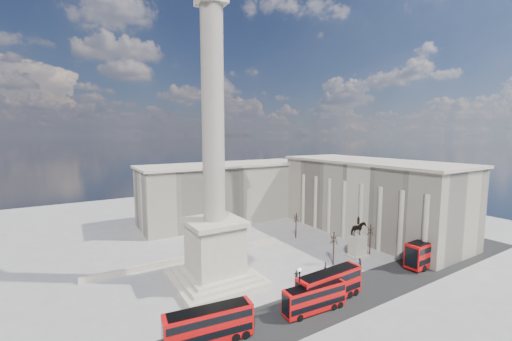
{
  "coord_description": "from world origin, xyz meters",
  "views": [
    {
      "loc": [
        -20.69,
        -42.03,
        24.74
      ],
      "look_at": [
        5.93,
        1.43,
        19.05
      ],
      "focal_mm": 22.0,
      "sensor_mm": 36.0,
      "label": 1
    }
  ],
  "objects_px": {
    "red_bus_a": "(209,325)",
    "red_bus_c": "(315,298)",
    "red_bus_b": "(330,285)",
    "pedestrian_standing": "(359,263)",
    "nelsons_column": "(214,207)",
    "red_bus_d": "(429,251)",
    "victorian_lamp": "(299,286)",
    "pedestrian_walking": "(325,266)",
    "equestrian_statue": "(358,243)",
    "pedestrian_crossing": "(297,276)"
  },
  "relations": [
    {
      "from": "red_bus_d",
      "to": "victorian_lamp",
      "type": "height_order",
      "value": "victorian_lamp"
    },
    {
      "from": "red_bus_d",
      "to": "pedestrian_walking",
      "type": "bearing_deg",
      "value": 154.92
    },
    {
      "from": "red_bus_b",
      "to": "equestrian_statue",
      "type": "distance_m",
      "value": 19.87
    },
    {
      "from": "pedestrian_walking",
      "to": "red_bus_d",
      "type": "bearing_deg",
      "value": -39.87
    },
    {
      "from": "red_bus_b",
      "to": "pedestrian_walking",
      "type": "xyz_separation_m",
      "value": [
        6.93,
        8.03,
        -1.54
      ]
    },
    {
      "from": "equestrian_statue",
      "to": "pedestrian_walking",
      "type": "distance_m",
      "value": 10.75
    },
    {
      "from": "red_bus_b",
      "to": "pedestrian_walking",
      "type": "height_order",
      "value": "red_bus_b"
    },
    {
      "from": "red_bus_a",
      "to": "equestrian_statue",
      "type": "height_order",
      "value": "equestrian_statue"
    },
    {
      "from": "pedestrian_standing",
      "to": "red_bus_c",
      "type": "bearing_deg",
      "value": 1.73
    },
    {
      "from": "red_bus_b",
      "to": "red_bus_c",
      "type": "relative_size",
      "value": 1.18
    },
    {
      "from": "nelsons_column",
      "to": "red_bus_d",
      "type": "xyz_separation_m",
      "value": [
        38.2,
        -14.85,
        -10.28
      ]
    },
    {
      "from": "equestrian_statue",
      "to": "pedestrian_standing",
      "type": "height_order",
      "value": "equestrian_statue"
    },
    {
      "from": "red_bus_a",
      "to": "equestrian_statue",
      "type": "relative_size",
      "value": 1.29
    },
    {
      "from": "red_bus_a",
      "to": "pedestrian_standing",
      "type": "relative_size",
      "value": 5.78
    },
    {
      "from": "victorian_lamp",
      "to": "pedestrian_walking",
      "type": "distance_m",
      "value": 15.24
    },
    {
      "from": "red_bus_d",
      "to": "red_bus_b",
      "type": "bearing_deg",
      "value": 177.65
    },
    {
      "from": "red_bus_b",
      "to": "equestrian_statue",
      "type": "bearing_deg",
      "value": 27.06
    },
    {
      "from": "victorian_lamp",
      "to": "pedestrian_walking",
      "type": "height_order",
      "value": "victorian_lamp"
    },
    {
      "from": "red_bus_c",
      "to": "pedestrian_crossing",
      "type": "distance_m",
      "value": 9.51
    },
    {
      "from": "red_bus_a",
      "to": "pedestrian_walking",
      "type": "xyz_separation_m",
      "value": [
        26.09,
        7.53,
        -1.39
      ]
    },
    {
      "from": "red_bus_a",
      "to": "pedestrian_walking",
      "type": "distance_m",
      "value": 27.19
    },
    {
      "from": "red_bus_a",
      "to": "red_bus_c",
      "type": "xyz_separation_m",
      "value": [
        15.32,
        -1.49,
        -0.23
      ]
    },
    {
      "from": "equestrian_statue",
      "to": "pedestrian_standing",
      "type": "relative_size",
      "value": 4.46
    },
    {
      "from": "red_bus_c",
      "to": "red_bus_d",
      "type": "xyz_separation_m",
      "value": [
        29.99,
        0.84,
        0.6
      ]
    },
    {
      "from": "nelsons_column",
      "to": "red_bus_d",
      "type": "height_order",
      "value": "nelsons_column"
    },
    {
      "from": "nelsons_column",
      "to": "equestrian_statue",
      "type": "height_order",
      "value": "nelsons_column"
    },
    {
      "from": "equestrian_statue",
      "to": "red_bus_d",
      "type": "bearing_deg",
      "value": -48.17
    },
    {
      "from": "red_bus_c",
      "to": "red_bus_d",
      "type": "distance_m",
      "value": 30.01
    },
    {
      "from": "pedestrian_walking",
      "to": "victorian_lamp",
      "type": "bearing_deg",
      "value": -164.8
    },
    {
      "from": "red_bus_b",
      "to": "pedestrian_standing",
      "type": "relative_size",
      "value": 6.08
    },
    {
      "from": "nelsons_column",
      "to": "red_bus_c",
      "type": "xyz_separation_m",
      "value": [
        8.21,
        -15.69,
        -10.88
      ]
    },
    {
      "from": "nelsons_column",
      "to": "red_bus_c",
      "type": "bearing_deg",
      "value": -62.39
    },
    {
      "from": "red_bus_a",
      "to": "equestrian_statue",
      "type": "distance_m",
      "value": 37.66
    },
    {
      "from": "red_bus_a",
      "to": "pedestrian_standing",
      "type": "bearing_deg",
      "value": 16.34
    },
    {
      "from": "nelsons_column",
      "to": "pedestrian_crossing",
      "type": "xyz_separation_m",
      "value": [
        11.96,
        -7.02,
        -11.97
      ]
    },
    {
      "from": "victorian_lamp",
      "to": "pedestrian_standing",
      "type": "distance_m",
      "value": 19.99
    },
    {
      "from": "red_bus_a",
      "to": "pedestrian_standing",
      "type": "xyz_separation_m",
      "value": [
        32.41,
        5.13,
        -1.33
      ]
    },
    {
      "from": "pedestrian_standing",
      "to": "pedestrian_crossing",
      "type": "relative_size",
      "value": 1.0
    },
    {
      "from": "red_bus_c",
      "to": "pedestrian_walking",
      "type": "xyz_separation_m",
      "value": [
        10.77,
        9.02,
        -1.16
      ]
    },
    {
      "from": "pedestrian_walking",
      "to": "pedestrian_standing",
      "type": "relative_size",
      "value": 0.94
    },
    {
      "from": "nelsons_column",
      "to": "pedestrian_crossing",
      "type": "bearing_deg",
      "value": -30.43
    },
    {
      "from": "red_bus_a",
      "to": "red_bus_d",
      "type": "height_order",
      "value": "red_bus_d"
    },
    {
      "from": "pedestrian_standing",
      "to": "nelsons_column",
      "type": "bearing_deg",
      "value": -39.17
    },
    {
      "from": "red_bus_b",
      "to": "victorian_lamp",
      "type": "xyz_separation_m",
      "value": [
        -5.76,
        0.11,
        1.38
      ]
    },
    {
      "from": "nelsons_column",
      "to": "red_bus_b",
      "type": "bearing_deg",
      "value": -50.64
    },
    {
      "from": "red_bus_a",
      "to": "nelsons_column",
      "type": "bearing_deg",
      "value": 70.76
    },
    {
      "from": "pedestrian_standing",
      "to": "equestrian_statue",
      "type": "bearing_deg",
      "value": -154.9
    },
    {
      "from": "red_bus_b",
      "to": "pedestrian_crossing",
      "type": "bearing_deg",
      "value": 88.67
    },
    {
      "from": "red_bus_b",
      "to": "equestrian_statue",
      "type": "height_order",
      "value": "equestrian_statue"
    },
    {
      "from": "pedestrian_standing",
      "to": "red_bus_b",
      "type": "bearing_deg",
      "value": 3.58
    }
  ]
}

